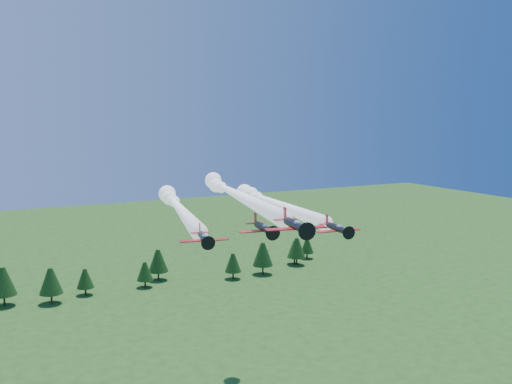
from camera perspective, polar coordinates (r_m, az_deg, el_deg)
name	(u,v)px	position (r m, az deg, el deg)	size (l,w,h in m)	color
plane_lead	(235,193)	(107.01, -2.13, -0.14)	(16.56, 59.14, 3.70)	black
plane_left	(178,206)	(108.18, -7.81, -1.45)	(15.44, 50.50, 3.70)	black
plane_right	(272,202)	(115.76, 1.58, -1.02)	(12.23, 51.38, 3.70)	black
plane_slot	(264,228)	(91.66, 0.76, -3.61)	(8.47, 9.25, 2.96)	black
treeline	(96,273)	(192.26, -15.71, -7.78)	(169.86, 18.28, 11.99)	#382314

